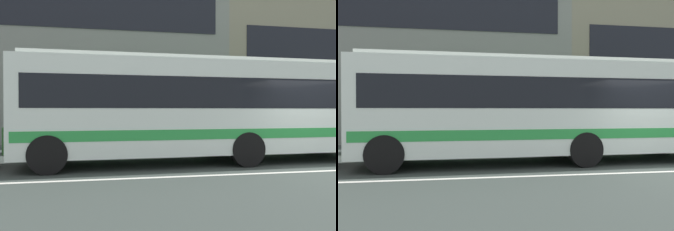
# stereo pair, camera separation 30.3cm
# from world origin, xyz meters

# --- Properties ---
(ground_plane) EXTENTS (160.00, 160.00, 0.00)m
(ground_plane) POSITION_xyz_m (0.00, 0.00, 0.00)
(ground_plane) COLOR #363E3A
(lane_centre_line) EXTENTS (60.00, 0.16, 0.01)m
(lane_centre_line) POSITION_xyz_m (0.00, 0.00, 0.00)
(lane_centre_line) COLOR silver
(lane_centre_line) RESTS_ON ground_plane
(hedge_row_far) EXTENTS (20.45, 1.10, 1.01)m
(hedge_row_far) POSITION_xyz_m (0.75, 5.71, 0.50)
(hedge_row_far) COLOR #346E33
(hedge_row_far) RESTS_ON ground_plane
(apartment_block_left) EXTENTS (19.27, 10.46, 11.60)m
(apartment_block_left) POSITION_xyz_m (-8.96, 14.19, 5.80)
(apartment_block_left) COLOR gray
(apartment_block_left) RESTS_ON ground_plane
(transit_bus) EXTENTS (11.58, 2.86, 3.18)m
(transit_bus) POSITION_xyz_m (-2.62, 2.21, 1.76)
(transit_bus) COLOR silver
(transit_bus) RESTS_ON ground_plane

